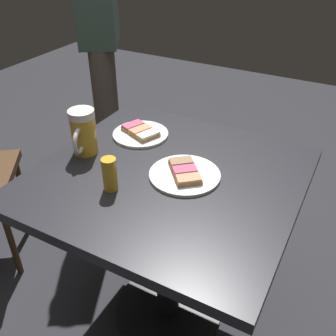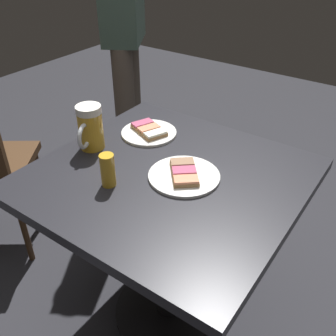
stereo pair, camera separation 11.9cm
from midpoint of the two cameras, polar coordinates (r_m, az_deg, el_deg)
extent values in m
plane|color=#28282D|center=(1.70, 2.14, -20.67)|extent=(6.00, 6.00, 0.00)
cylinder|color=black|center=(1.70, 2.15, -20.52)|extent=(0.44, 0.44, 0.01)
cylinder|color=black|center=(1.44, 2.44, -12.53)|extent=(0.09, 0.09, 0.67)
cube|color=#232328|center=(1.22, 2.81, -1.58)|extent=(0.79, 0.82, 0.04)
cylinder|color=white|center=(1.19, 5.31, -1.29)|extent=(0.23, 0.23, 0.01)
cube|color=#9E7547|center=(1.22, 4.97, 0.43)|extent=(0.08, 0.09, 0.01)
cube|color=#997051|center=(1.22, 4.99, 0.83)|extent=(0.08, 0.08, 0.01)
cube|color=#9E7547|center=(1.18, 5.34, -0.85)|extent=(0.08, 0.09, 0.01)
cube|color=#BC4C70|center=(1.18, 5.36, -0.45)|extent=(0.08, 0.08, 0.01)
cube|color=#9E7547|center=(1.14, 5.73, -2.23)|extent=(0.08, 0.09, 0.01)
cube|color=#EA8E66|center=(1.14, 5.76, -1.82)|extent=(0.08, 0.08, 0.01)
cylinder|color=white|center=(1.42, -0.49, 5.26)|extent=(0.21, 0.21, 0.01)
cube|color=#9E7547|center=(1.45, -1.49, 6.39)|extent=(0.09, 0.07, 0.01)
cube|color=#BC4C70|center=(1.45, -1.49, 6.74)|extent=(0.09, 0.07, 0.01)
cube|color=#9E7547|center=(1.42, -0.49, 5.65)|extent=(0.09, 0.07, 0.01)
cube|color=#EA8E66|center=(1.41, -0.49, 6.01)|extent=(0.09, 0.07, 0.01)
cube|color=#9E7547|center=(1.38, 0.56, 4.87)|extent=(0.09, 0.07, 0.01)
cube|color=white|center=(1.38, 0.56, 5.24)|extent=(0.09, 0.07, 0.01)
cylinder|color=gold|center=(1.33, -9.01, 5.53)|extent=(0.09, 0.09, 0.13)
cylinder|color=white|center=(1.29, -9.32, 8.62)|extent=(0.09, 0.09, 0.03)
torus|color=silver|center=(1.28, -9.92, 4.66)|extent=(0.09, 0.05, 0.09)
cylinder|color=gold|center=(1.13, -6.10, -0.44)|extent=(0.04, 0.04, 0.11)
cylinder|color=#472D19|center=(2.07, -16.94, -2.45)|extent=(0.03, 0.03, 0.42)
cylinder|color=#472D19|center=(1.84, -19.24, -8.33)|extent=(0.03, 0.03, 0.42)
cylinder|color=#51473D|center=(2.13, -4.72, 6.67)|extent=(0.11, 0.11, 0.84)
cylinder|color=#51473D|center=(2.32, -3.95, 9.14)|extent=(0.11, 0.11, 0.84)
camera|label=1|loc=(0.06, -87.14, 1.91)|focal=40.47mm
camera|label=2|loc=(0.06, 92.86, -1.91)|focal=40.47mm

